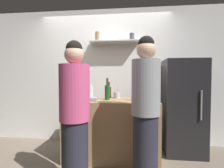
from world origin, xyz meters
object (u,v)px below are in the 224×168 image
refrigerator (183,106)px  wine_bottle_amber_glass (109,92)px  water_bottle_plastic (90,91)px  person_grey_hoodie (146,111)px  wine_bottle_green_glass (107,92)px  wine_bottle_pale_glass (136,94)px  baking_pan (87,99)px  person_pink_top (75,117)px  utensil_holder (117,95)px

refrigerator → wine_bottle_amber_glass: (-1.25, -0.06, 0.24)m
water_bottle_plastic → person_grey_hoodie: (0.89, -0.89, -0.15)m
refrigerator → water_bottle_plastic: (-1.58, -0.08, 0.25)m
refrigerator → wine_bottle_green_glass: refrigerator is taller
wine_bottle_amber_glass → water_bottle_plastic: 0.32m
water_bottle_plastic → person_grey_hoodie: size_ratio=0.14×
wine_bottle_green_glass → person_grey_hoodie: person_grey_hoodie is taller
refrigerator → wine_bottle_pale_glass: size_ratio=5.32×
refrigerator → baking_pan: (-1.54, -0.47, 0.16)m
baking_pan → person_pink_top: person_pink_top is taller
refrigerator → person_grey_hoodie: person_grey_hoodie is taller
baking_pan → person_pink_top: size_ratio=0.20×
person_grey_hoodie → utensil_holder: bearing=179.9°
wine_bottle_pale_glass → person_grey_hoodie: (0.11, -0.59, -0.15)m
utensil_holder → wine_bottle_pale_glass: 0.41m
wine_bottle_pale_glass → person_pink_top: person_pink_top is taller
person_pink_top → utensil_holder: bearing=35.8°
refrigerator → wine_bottle_pale_glass: 0.91m
refrigerator → water_bottle_plastic: 1.60m
baking_pan → wine_bottle_green_glass: size_ratio=1.00×
wine_bottle_amber_glass → person_pink_top: (-0.24, -1.13, -0.19)m
baking_pan → person_grey_hoodie: 0.99m
wine_bottle_green_glass → water_bottle_plastic: 0.42m
utensil_holder → baking_pan: bearing=-140.6°
utensil_holder → water_bottle_plastic: bearing=176.0°
wine_bottle_green_glass → person_grey_hoodie: (0.56, -0.63, -0.17)m
baking_pan → person_grey_hoodie: size_ratio=0.19×
wine_bottle_green_glass → person_pink_top: 0.91m
baking_pan → water_bottle_plastic: (-0.03, 0.39, 0.09)m
wine_bottle_pale_glass → person_grey_hoodie: size_ratio=0.17×
utensil_holder → person_grey_hoodie: size_ratio=0.12×
utensil_holder → wine_bottle_amber_glass: (-0.15, 0.05, 0.05)m
wine_bottle_green_glass → wine_bottle_pale_glass: (0.45, -0.04, -0.02)m
baking_pan → person_pink_top: 0.73m
wine_bottle_amber_glass → person_grey_hoodie: bearing=-58.0°
wine_bottle_green_glass → water_bottle_plastic: (-0.33, 0.25, -0.02)m
refrigerator → person_pink_top: person_pink_top is taller
utensil_holder → wine_bottle_pale_glass: (0.31, -0.26, 0.05)m
wine_bottle_pale_glass → wine_bottle_amber_glass: bearing=145.8°
wine_bottle_green_glass → water_bottle_plastic: wine_bottle_green_glass is taller
wine_bottle_green_glass → wine_bottle_pale_glass: size_ratio=1.15×
utensil_holder → water_bottle_plastic: water_bottle_plastic is taller
wine_bottle_amber_glass → person_grey_hoodie: size_ratio=0.16×
refrigerator → person_grey_hoodie: 1.19m
refrigerator → utensil_holder: (-1.11, -0.11, 0.19)m
wine_bottle_pale_glass → person_pink_top: 1.09m
wine_bottle_amber_glass → person_pink_top: person_pink_top is taller
refrigerator → water_bottle_plastic: refrigerator is taller
baking_pan → water_bottle_plastic: water_bottle_plastic is taller
refrigerator → person_pink_top: (-1.49, -1.19, 0.05)m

